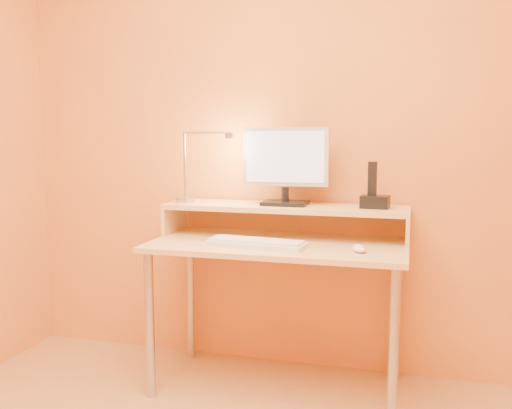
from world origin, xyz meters
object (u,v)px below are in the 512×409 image
(monitor_panel, at_px, (286,157))
(keyboard, at_px, (257,244))
(lamp_base, at_px, (185,200))
(remote_control, at_px, (215,240))
(phone_dock, at_px, (375,202))
(mouse, at_px, (359,248))

(monitor_panel, bearing_deg, keyboard, -106.55)
(monitor_panel, xyz_separation_m, lamp_base, (-0.52, -0.04, -0.23))
(lamp_base, xyz_separation_m, remote_control, (0.22, -0.19, -0.16))
(lamp_base, xyz_separation_m, phone_dock, (0.95, 0.03, 0.02))
(lamp_base, height_order, remote_control, lamp_base)
(mouse, bearing_deg, lamp_base, 147.13)
(keyboard, bearing_deg, mouse, 6.79)
(monitor_panel, xyz_separation_m, mouse, (0.39, -0.28, -0.38))
(mouse, bearing_deg, keyboard, 161.58)
(phone_dock, relative_size, keyboard, 0.29)
(monitor_panel, relative_size, mouse, 4.32)
(keyboard, relative_size, mouse, 4.56)
(remote_control, bearing_deg, phone_dock, 13.45)
(remote_control, bearing_deg, mouse, -7.57)
(mouse, bearing_deg, phone_dock, 62.08)
(lamp_base, relative_size, keyboard, 0.22)
(lamp_base, relative_size, phone_dock, 0.77)
(keyboard, distance_m, remote_control, 0.23)
(lamp_base, bearing_deg, monitor_panel, 4.42)
(mouse, bearing_deg, monitor_panel, 126.21)
(monitor_panel, bearing_deg, phone_dock, -3.41)
(monitor_panel, distance_m, phone_dock, 0.48)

